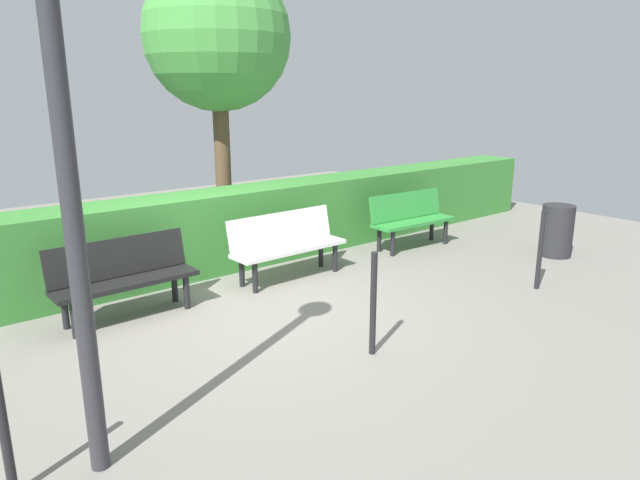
{
  "coord_description": "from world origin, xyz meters",
  "views": [
    {
      "loc": [
        3.19,
        5.15,
        2.42
      ],
      "look_at": [
        -1.24,
        -0.3,
        0.55
      ],
      "focal_mm": 31.78,
      "sensor_mm": 36.0,
      "label": 1
    }
  ],
  "objects_px": {
    "bench_green": "(411,217)",
    "bench_white": "(287,242)",
    "lamp_post": "(53,46)",
    "bench_black": "(123,275)",
    "tree_near": "(217,38)",
    "trash_bin": "(557,231)"
  },
  "relations": [
    {
      "from": "bench_green",
      "to": "bench_white",
      "type": "relative_size",
      "value": 0.92
    },
    {
      "from": "lamp_post",
      "to": "bench_black",
      "type": "bearing_deg",
      "value": -114.42
    },
    {
      "from": "bench_white",
      "to": "bench_black",
      "type": "xyz_separation_m",
      "value": [
        2.16,
        -0.03,
        -0.0
      ]
    },
    {
      "from": "bench_white",
      "to": "lamp_post",
      "type": "distance_m",
      "value": 4.6
    },
    {
      "from": "bench_green",
      "to": "bench_black",
      "type": "bearing_deg",
      "value": 2.54
    },
    {
      "from": "bench_green",
      "to": "bench_black",
      "type": "relative_size",
      "value": 0.97
    },
    {
      "from": "bench_black",
      "to": "lamp_post",
      "type": "height_order",
      "value": "lamp_post"
    },
    {
      "from": "bench_black",
      "to": "lamp_post",
      "type": "bearing_deg",
      "value": 64.45
    },
    {
      "from": "bench_green",
      "to": "tree_near",
      "type": "height_order",
      "value": "tree_near"
    },
    {
      "from": "bench_green",
      "to": "trash_bin",
      "type": "xyz_separation_m",
      "value": [
        -1.31,
        1.73,
        -0.09
      ]
    },
    {
      "from": "bench_green",
      "to": "trash_bin",
      "type": "height_order",
      "value": "bench_green"
    },
    {
      "from": "bench_black",
      "to": "lamp_post",
      "type": "relative_size",
      "value": 0.4
    },
    {
      "from": "lamp_post",
      "to": "trash_bin",
      "type": "bearing_deg",
      "value": -174.38
    },
    {
      "from": "lamp_post",
      "to": "bench_white",
      "type": "bearing_deg",
      "value": -143.61
    },
    {
      "from": "bench_green",
      "to": "bench_white",
      "type": "height_order",
      "value": "same"
    },
    {
      "from": "bench_white",
      "to": "bench_black",
      "type": "bearing_deg",
      "value": -1.75
    },
    {
      "from": "lamp_post",
      "to": "trash_bin",
      "type": "distance_m",
      "value": 7.38
    },
    {
      "from": "bench_white",
      "to": "trash_bin",
      "type": "relative_size",
      "value": 2.1
    },
    {
      "from": "bench_black",
      "to": "tree_near",
      "type": "relative_size",
      "value": 0.35
    },
    {
      "from": "bench_green",
      "to": "bench_black",
      "type": "xyz_separation_m",
      "value": [
        4.58,
        -0.02,
        0.0
      ]
    },
    {
      "from": "bench_black",
      "to": "trash_bin",
      "type": "distance_m",
      "value": 6.14
    },
    {
      "from": "bench_white",
      "to": "bench_black",
      "type": "height_order",
      "value": "same"
    }
  ]
}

